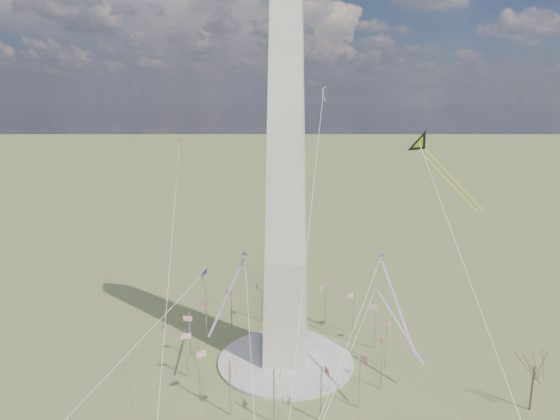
# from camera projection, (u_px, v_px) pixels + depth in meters

# --- Properties ---
(ground) EXTENTS (2000.00, 2000.00, 0.00)m
(ground) POSITION_uv_depth(u_px,v_px,m) (286.00, 362.00, 132.91)
(ground) COLOR brown
(ground) RESTS_ON ground
(plaza) EXTENTS (36.00, 36.00, 0.80)m
(plaza) POSITION_uv_depth(u_px,v_px,m) (286.00, 361.00, 132.82)
(plaza) COLOR #A5A096
(plaza) RESTS_ON ground
(washington_monument) EXTENTS (15.56, 15.56, 100.00)m
(washington_monument) POSITION_uv_depth(u_px,v_px,m) (286.00, 185.00, 122.50)
(washington_monument) COLOR #AB9D8F
(washington_monument) RESTS_ON plaza
(flagpole_ring) EXTENTS (54.40, 54.40, 13.00)m
(flagpole_ring) POSITION_uv_depth(u_px,v_px,m) (286.00, 337.00, 131.33)
(flagpole_ring) COLOR #BABEC1
(flagpole_ring) RESTS_ON ground
(tree_near) EXTENTS (9.14, 9.14, 16.00)m
(tree_near) POSITION_uv_depth(u_px,v_px,m) (535.00, 364.00, 110.03)
(tree_near) COLOR #4A3A2D
(tree_near) RESTS_ON ground
(kite_delta_black) EXTENTS (17.49, 19.52, 17.64)m
(kite_delta_black) POSITION_uv_depth(u_px,v_px,m) (423.00, 147.00, 126.04)
(kite_delta_black) COLOR black
(kite_delta_black) RESTS_ON ground
(kite_diamond_purple) EXTENTS (1.93, 3.26, 10.08)m
(kite_diamond_purple) POSITION_uv_depth(u_px,v_px,m) (204.00, 277.00, 136.51)
(kite_diamond_purple) COLOR navy
(kite_diamond_purple) RESTS_ON ground
(kite_streamer_left) EXTENTS (6.99, 21.98, 15.38)m
(kite_streamer_left) POSITION_uv_depth(u_px,v_px,m) (392.00, 288.00, 113.91)
(kite_streamer_left) COLOR #E74224
(kite_streamer_left) RESTS_ON ground
(kite_streamer_mid) EXTENTS (6.38, 20.98, 14.64)m
(kite_streamer_mid) POSITION_uv_depth(u_px,v_px,m) (233.00, 282.00, 124.79)
(kite_streamer_mid) COLOR #E74224
(kite_streamer_mid) RESTS_ON ground
(kite_streamer_right) EXTENTS (11.45, 17.49, 13.61)m
(kite_streamer_right) POSITION_uv_depth(u_px,v_px,m) (393.00, 314.00, 126.51)
(kite_streamer_right) COLOR #E74224
(kite_streamer_right) RESTS_ON ground
(kite_small_red) EXTENTS (1.14, 1.77, 3.91)m
(kite_small_red) POSITION_uv_depth(u_px,v_px,m) (180.00, 140.00, 157.99)
(kite_small_red) COLOR red
(kite_small_red) RESTS_ON ground
(kite_small_white) EXTENTS (1.62, 2.35, 4.91)m
(kite_small_white) POSITION_uv_depth(u_px,v_px,m) (324.00, 90.00, 161.42)
(kite_small_white) COLOR silver
(kite_small_white) RESTS_ON ground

